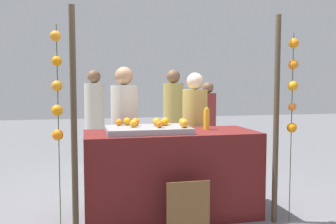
{
  "coord_description": "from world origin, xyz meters",
  "views": [
    {
      "loc": [
        -0.9,
        -3.77,
        1.42
      ],
      "look_at": [
        0.0,
        0.15,
        1.12
      ],
      "focal_mm": 38.73,
      "sensor_mm": 36.0,
      "label": 1
    }
  ],
  "objects_px": {
    "stall_counter": "(171,174)",
    "chalkboard_sign": "(188,210)",
    "orange_1": "(156,121)",
    "vendor_left": "(125,139)",
    "vendor_right": "(195,139)",
    "orange_0": "(183,122)",
    "juice_bottle": "(207,119)"
  },
  "relations": [
    {
      "from": "orange_0",
      "to": "vendor_left",
      "type": "distance_m",
      "value": 0.92
    },
    {
      "from": "chalkboard_sign",
      "to": "vendor_left",
      "type": "relative_size",
      "value": 0.33
    },
    {
      "from": "stall_counter",
      "to": "juice_bottle",
      "type": "xyz_separation_m",
      "value": [
        0.43,
        0.07,
        0.58
      ]
    },
    {
      "from": "stall_counter",
      "to": "juice_bottle",
      "type": "bearing_deg",
      "value": 9.79
    },
    {
      "from": "vendor_right",
      "to": "juice_bottle",
      "type": "bearing_deg",
      "value": -93.37
    },
    {
      "from": "orange_1",
      "to": "stall_counter",
      "type": "bearing_deg",
      "value": -51.37
    },
    {
      "from": "stall_counter",
      "to": "juice_bottle",
      "type": "relative_size",
      "value": 7.42
    },
    {
      "from": "juice_bottle",
      "to": "vendor_left",
      "type": "bearing_deg",
      "value": 145.83
    },
    {
      "from": "orange_1",
      "to": "vendor_left",
      "type": "relative_size",
      "value": 0.05
    },
    {
      "from": "orange_0",
      "to": "vendor_left",
      "type": "height_order",
      "value": "vendor_left"
    },
    {
      "from": "orange_0",
      "to": "vendor_left",
      "type": "xyz_separation_m",
      "value": [
        -0.55,
        0.69,
        -0.26
      ]
    },
    {
      "from": "stall_counter",
      "to": "vendor_left",
      "type": "height_order",
      "value": "vendor_left"
    },
    {
      "from": "chalkboard_sign",
      "to": "vendor_right",
      "type": "height_order",
      "value": "vendor_right"
    },
    {
      "from": "orange_0",
      "to": "chalkboard_sign",
      "type": "relative_size",
      "value": 0.15
    },
    {
      "from": "orange_0",
      "to": "orange_1",
      "type": "bearing_deg",
      "value": 141.38
    },
    {
      "from": "chalkboard_sign",
      "to": "stall_counter",
      "type": "bearing_deg",
      "value": 91.68
    },
    {
      "from": "vendor_right",
      "to": "orange_1",
      "type": "bearing_deg",
      "value": -142.82
    },
    {
      "from": "chalkboard_sign",
      "to": "vendor_left",
      "type": "height_order",
      "value": "vendor_left"
    },
    {
      "from": "stall_counter",
      "to": "vendor_right",
      "type": "xyz_separation_m",
      "value": [
        0.46,
        0.62,
        0.27
      ]
    },
    {
      "from": "orange_0",
      "to": "juice_bottle",
      "type": "height_order",
      "value": "juice_bottle"
    },
    {
      "from": "orange_0",
      "to": "vendor_left",
      "type": "relative_size",
      "value": 0.05
    },
    {
      "from": "stall_counter",
      "to": "chalkboard_sign",
      "type": "relative_size",
      "value": 3.38
    },
    {
      "from": "stall_counter",
      "to": "chalkboard_sign",
      "type": "height_order",
      "value": "stall_counter"
    },
    {
      "from": "orange_1",
      "to": "juice_bottle",
      "type": "xyz_separation_m",
      "value": [
        0.56,
        -0.09,
        0.02
      ]
    },
    {
      "from": "stall_counter",
      "to": "chalkboard_sign",
      "type": "xyz_separation_m",
      "value": [
        0.02,
        -0.61,
        -0.2
      ]
    },
    {
      "from": "orange_0",
      "to": "orange_1",
      "type": "xyz_separation_m",
      "value": [
        -0.25,
        0.2,
        -0.0
      ]
    },
    {
      "from": "orange_1",
      "to": "vendor_left",
      "type": "height_order",
      "value": "vendor_left"
    },
    {
      "from": "orange_0",
      "to": "vendor_left",
      "type": "bearing_deg",
      "value": 128.58
    },
    {
      "from": "chalkboard_sign",
      "to": "vendor_right",
      "type": "distance_m",
      "value": 1.38
    },
    {
      "from": "chalkboard_sign",
      "to": "orange_1",
      "type": "bearing_deg",
      "value": 101.06
    },
    {
      "from": "juice_bottle",
      "to": "vendor_left",
      "type": "relative_size",
      "value": 0.15
    },
    {
      "from": "vendor_right",
      "to": "vendor_left",
      "type": "bearing_deg",
      "value": 177.46
    }
  ]
}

